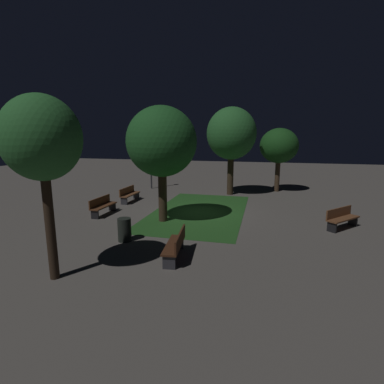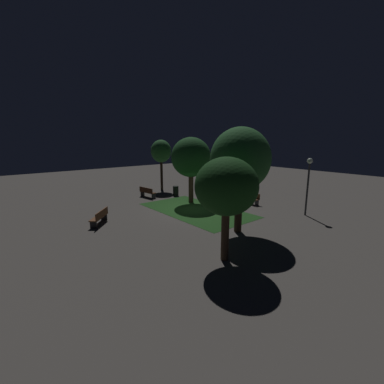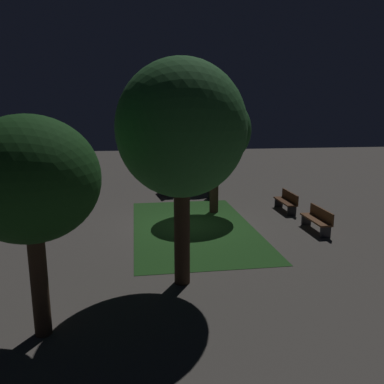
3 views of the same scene
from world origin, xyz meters
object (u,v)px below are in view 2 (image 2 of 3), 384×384
(bench_path_side, at_px, (222,192))
(tree_back_left, at_px, (240,160))
(tree_right_canopy, at_px, (191,158))
(trash_bin, at_px, (176,191))
(tree_tall_center, at_px, (161,152))
(tree_lawn_side, at_px, (226,187))
(bench_back_row, at_px, (100,217))
(bench_near_trees, at_px, (249,198))
(lamp_post_path_center, at_px, (309,176))
(bench_front_left, at_px, (147,192))

(bench_path_side, relative_size, tree_back_left, 0.32)
(tree_right_canopy, xyz_separation_m, trash_bin, (2.82, -0.53, -3.18))
(tree_right_canopy, bearing_deg, bench_path_side, -95.15)
(tree_tall_center, height_order, tree_lawn_side, tree_tall_center)
(tree_tall_center, bearing_deg, bench_path_side, -160.36)
(tree_lawn_side, bearing_deg, bench_back_row, 16.37)
(bench_back_row, xyz_separation_m, tree_tall_center, (6.75, -8.85, 3.33))
(bench_back_row, bearing_deg, bench_near_trees, -102.68)
(tree_right_canopy, height_order, lamp_post_path_center, tree_right_canopy)
(bench_front_left, xyz_separation_m, tree_back_left, (-10.80, 0.48, 3.52))
(bench_front_left, height_order, tree_lawn_side, tree_lawn_side)
(tree_lawn_side, bearing_deg, tree_right_canopy, -31.33)
(bench_near_trees, bearing_deg, bench_path_side, 0.00)
(bench_path_side, height_order, trash_bin, trash_bin)
(bench_front_left, xyz_separation_m, tree_tall_center, (2.10, -2.90, 3.33))
(bench_back_row, relative_size, tree_lawn_side, 0.37)
(bench_back_row, xyz_separation_m, tree_lawn_side, (-8.08, -2.37, 2.70))
(bench_path_side, bearing_deg, bench_back_row, 92.52)
(bench_back_row, xyz_separation_m, tree_right_canopy, (0.79, -7.77, 3.14))
(tree_right_canopy, distance_m, tree_lawn_side, 10.39)
(lamp_post_path_center, bearing_deg, tree_lawn_side, 97.02)
(bench_path_side, distance_m, tree_tall_center, 7.44)
(tree_right_canopy, relative_size, trash_bin, 5.92)
(bench_path_side, distance_m, tree_lawn_side, 12.51)
(lamp_post_path_center, bearing_deg, tree_back_left, 82.22)
(tree_right_canopy, xyz_separation_m, tree_lawn_side, (-8.87, 5.40, -0.44))
(tree_tall_center, xyz_separation_m, trash_bin, (-3.14, 0.56, -3.37))
(bench_front_left, relative_size, tree_lawn_side, 0.42)
(bench_front_left, distance_m, trash_bin, 2.57)
(bench_back_row, distance_m, tree_lawn_side, 8.84)
(bench_path_side, xyz_separation_m, trash_bin, (3.12, 2.79, -0.04))
(bench_near_trees, xyz_separation_m, tree_tall_center, (9.25, 2.24, 3.33))
(tree_back_left, height_order, tree_lawn_side, tree_back_left)
(bench_near_trees, xyz_separation_m, tree_lawn_side, (-5.59, 8.71, 2.70))
(bench_path_side, relative_size, bench_front_left, 0.98)
(tree_tall_center, xyz_separation_m, tree_lawn_side, (-14.83, 6.48, -0.63))
(trash_bin, bearing_deg, bench_path_side, -138.22)
(bench_back_row, distance_m, tree_right_canopy, 8.42)
(bench_near_trees, xyz_separation_m, lamp_post_path_center, (-4.47, -0.36, 2.20))
(tree_back_left, distance_m, trash_bin, 10.77)
(tree_right_canopy, height_order, trash_bin, tree_right_canopy)
(bench_back_row, distance_m, tree_back_left, 8.95)
(bench_near_trees, xyz_separation_m, bench_path_side, (2.98, 0.00, 0.00))
(bench_back_row, bearing_deg, trash_bin, -66.47)
(bench_back_row, height_order, lamp_post_path_center, lamp_post_path_center)
(bench_back_row, relative_size, lamp_post_path_center, 0.43)
(tree_lawn_side, distance_m, lamp_post_path_center, 9.16)
(lamp_post_path_center, bearing_deg, bench_path_side, 2.78)
(tree_lawn_side, height_order, trash_bin, tree_lawn_side)
(tree_back_left, xyz_separation_m, tree_tall_center, (12.90, -3.38, -0.19))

